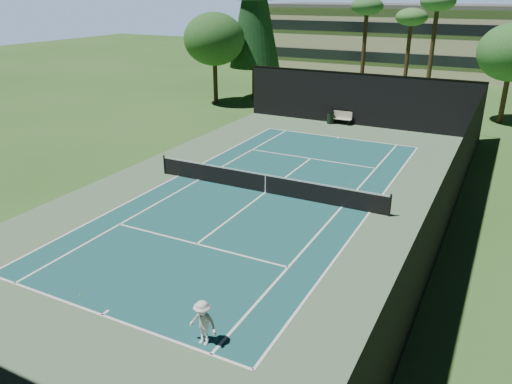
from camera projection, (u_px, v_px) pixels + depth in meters
ground at (265, 193)px, 25.83m from camera, size 160.00×160.00×0.00m
apron_slab at (265, 193)px, 25.83m from camera, size 18.00×32.00×0.01m
court_surface at (265, 193)px, 25.83m from camera, size 10.97×23.77×0.01m
court_lines at (265, 192)px, 25.82m from camera, size 11.07×23.87×0.01m
tennis_net at (265, 183)px, 25.62m from camera, size 12.90×0.10×1.10m
fence at (266, 156)px, 25.14m from camera, size 18.04×32.05×4.03m
player at (203, 323)px, 14.49m from camera, size 0.97×0.59×1.45m
tennis_ball_a at (80, 296)px, 17.02m from camera, size 0.06×0.06×0.06m
tennis_ball_b at (271, 163)px, 30.21m from camera, size 0.06×0.06×0.06m
tennis_ball_c at (351, 184)px, 26.88m from camera, size 0.06×0.06×0.06m
tennis_ball_d at (233, 162)px, 30.34m from camera, size 0.07×0.07×0.07m
park_bench at (342, 117)px, 39.06m from camera, size 1.50×0.45×1.02m
trash_bin at (330, 118)px, 39.26m from camera, size 0.56×0.56×0.95m
palm_a at (367, 10)px, 43.44m from camera, size 2.80×2.80×9.32m
palm_b at (411, 20)px, 43.92m from camera, size 2.80×2.80×8.42m
palm_c at (438, 7)px, 39.92m from camera, size 2.80×2.80×9.77m
decid_tree_a at (512, 53)px, 37.73m from camera, size 5.12×5.12×7.62m
decid_tree_c at (214, 39)px, 44.49m from camera, size 5.44×5.44×8.09m
campus_building at (428, 39)px, 62.22m from camera, size 40.50×12.50×8.30m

